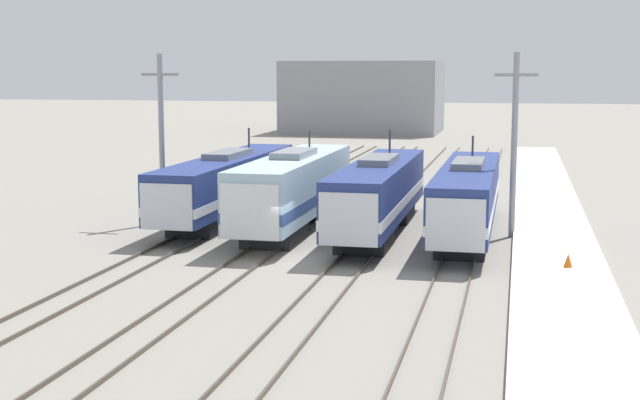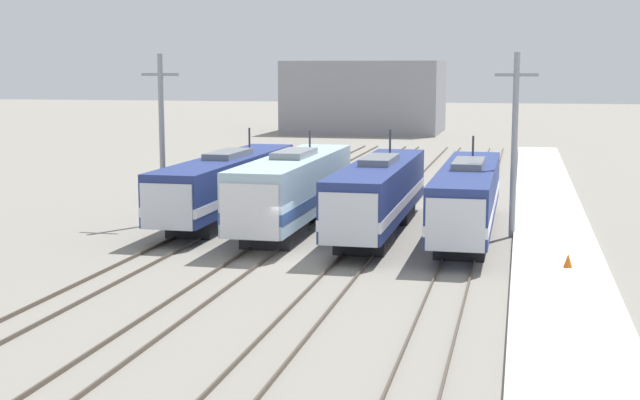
# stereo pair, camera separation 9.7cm
# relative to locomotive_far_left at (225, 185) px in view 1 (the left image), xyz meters

# --- Properties ---
(ground_plane) EXTENTS (400.00, 400.00, 0.00)m
(ground_plane) POSITION_rel_locomotive_far_left_xyz_m (6.89, -9.45, -2.03)
(ground_plane) COLOR gray
(rail_pair_far_left) EXTENTS (1.51, 120.00, 0.15)m
(rail_pair_far_left) POSITION_rel_locomotive_far_left_xyz_m (-0.00, -9.45, -1.96)
(rail_pair_far_left) COLOR #4C4238
(rail_pair_far_left) RESTS_ON ground_plane
(rail_pair_center_left) EXTENTS (1.51, 120.00, 0.15)m
(rail_pair_center_left) POSITION_rel_locomotive_far_left_xyz_m (4.59, -9.45, -1.96)
(rail_pair_center_left) COLOR #4C4238
(rail_pair_center_left) RESTS_ON ground_plane
(rail_pair_center_right) EXTENTS (1.51, 120.00, 0.15)m
(rail_pair_center_right) POSITION_rel_locomotive_far_left_xyz_m (9.19, -9.45, -1.96)
(rail_pair_center_right) COLOR #4C4238
(rail_pair_center_right) RESTS_ON ground_plane
(rail_pair_far_right) EXTENTS (1.51, 120.00, 0.15)m
(rail_pair_far_right) POSITION_rel_locomotive_far_left_xyz_m (13.78, -9.45, -1.96)
(rail_pair_far_right) COLOR #4C4238
(rail_pair_far_right) RESTS_ON ground_plane
(locomotive_far_left) EXTENTS (2.90, 18.66, 4.99)m
(locomotive_far_left) POSITION_rel_locomotive_far_left_xyz_m (0.00, 0.00, 0.00)
(locomotive_far_left) COLOR black
(locomotive_far_left) RESTS_ON ground_plane
(locomotive_center_left) EXTENTS (3.03, 16.31, 5.11)m
(locomotive_center_left) POSITION_rel_locomotive_far_left_xyz_m (4.59, -2.63, 0.17)
(locomotive_center_left) COLOR #232326
(locomotive_center_left) RESTS_ON ground_plane
(locomotive_center_right) EXTENTS (2.87, 17.22, 5.21)m
(locomotive_center_right) POSITION_rel_locomotive_far_left_xyz_m (9.19, -2.75, 0.06)
(locomotive_center_right) COLOR black
(locomotive_center_right) RESTS_ON ground_plane
(locomotive_far_right) EXTENTS (2.75, 17.69, 4.93)m
(locomotive_far_right) POSITION_rel_locomotive_far_left_xyz_m (13.78, -2.68, 0.02)
(locomotive_far_right) COLOR black
(locomotive_far_right) RESTS_ON ground_plane
(catenary_tower_left) EXTENTS (2.16, 0.31, 9.40)m
(catenary_tower_left) POSITION_rel_locomotive_far_left_xyz_m (-3.07, -1.78, 2.88)
(catenary_tower_left) COLOR gray
(catenary_tower_left) RESTS_ON ground_plane
(catenary_tower_right) EXTENTS (2.16, 0.31, 9.40)m
(catenary_tower_right) POSITION_rel_locomotive_far_left_xyz_m (16.04, -1.78, 2.88)
(catenary_tower_right) COLOR gray
(catenary_tower_right) RESTS_ON ground_plane
(platform) EXTENTS (4.00, 120.00, 0.29)m
(platform) POSITION_rel_locomotive_far_left_xyz_m (18.13, -9.45, -1.89)
(platform) COLOR beige
(platform) RESTS_ON ground_plane
(traffic_cone) EXTENTS (0.37, 0.37, 0.57)m
(traffic_cone) POSITION_rel_locomotive_far_left_xyz_m (18.45, -9.88, -1.46)
(traffic_cone) COLOR orange
(traffic_cone) RESTS_ON platform
(depot_building) EXTENTS (20.84, 15.05, 9.73)m
(depot_building) POSITION_rel_locomotive_far_left_xyz_m (-4.78, 73.90, 2.83)
(depot_building) COLOR gray
(depot_building) RESTS_ON ground_plane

